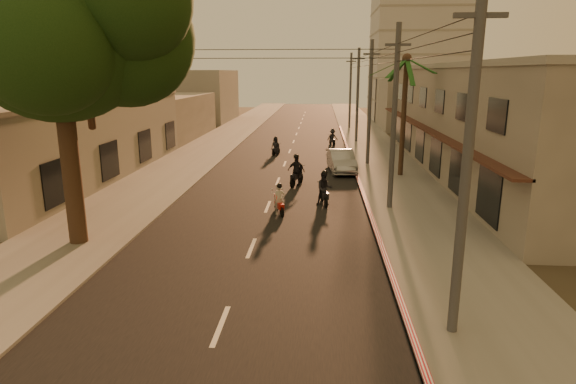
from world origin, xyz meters
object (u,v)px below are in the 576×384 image
scooter_red (279,200)px  parked_car (342,161)px  scooter_mid_a (324,189)px  scooter_mid_b (296,171)px  scooter_far_b (332,138)px  broadleaf_tree (67,23)px  scooter_far_a (276,147)px  palm_tree (406,66)px

scooter_red → parked_car: bearing=53.0°
scooter_mid_a → scooter_mid_b: (-1.69, 4.32, 0.05)m
scooter_far_b → broadleaf_tree: bearing=-126.3°
scooter_mid_a → parked_car: size_ratio=0.40×
broadleaf_tree → parked_car: bearing=54.7°
broadleaf_tree → scooter_mid_b: 15.35m
scooter_mid_a → scooter_far_a: scooter_mid_a is taller
scooter_mid_b → palm_tree: bearing=42.7°
broadleaf_tree → palm_tree: size_ratio=1.48×
broadleaf_tree → parked_car: (10.76, 15.19, -7.72)m
palm_tree → scooter_far_a: 13.63m
palm_tree → scooter_far_b: 15.56m
broadleaf_tree → scooter_mid_b: (7.83, 10.81, -7.58)m
scooter_red → scooter_mid_a: 2.91m
scooter_mid_a → scooter_far_a: size_ratio=1.19×
broadleaf_tree → parked_car: size_ratio=2.55×
scooter_mid_b → scooter_mid_a: bearing=-50.2°
broadleaf_tree → scooter_far_a: bearing=75.7°
scooter_mid_a → scooter_mid_b: scooter_mid_b is taller
scooter_mid_b → scooter_far_a: scooter_mid_b is taller
palm_tree → scooter_far_b: bearing=107.2°
scooter_red → scooter_mid_b: bearing=66.3°
scooter_far_b → scooter_red: bearing=-113.2°
palm_tree → scooter_red: bearing=-128.1°
scooter_mid_a → broadleaf_tree: bearing=-154.4°
scooter_mid_a → scooter_far_b: bearing=78.9°
broadleaf_tree → scooter_mid_b: bearing=54.1°
broadleaf_tree → scooter_far_b: bearing=69.2°
broadleaf_tree → scooter_far_a: size_ratio=7.65×
scooter_mid_b → scooter_far_b: size_ratio=1.20×
scooter_mid_b → scooter_far_b: scooter_mid_b is taller
scooter_mid_b → scooter_red: bearing=-76.2°
broadleaf_tree → palm_tree: broadleaf_tree is taller
scooter_far_b → parked_car: scooter_far_b is taller
scooter_mid_b → broadleaf_tree: bearing=-107.4°
palm_tree → scooter_mid_b: 9.72m
palm_tree → scooter_mid_b: size_ratio=4.18×
scooter_far_a → scooter_far_b: 7.43m
scooter_mid_b → scooter_far_a: (-2.27, 10.96, -0.17)m
scooter_red → scooter_mid_a: (2.19, 1.91, 0.14)m
broadleaf_tree → scooter_far_b: broadleaf_tree is taller
scooter_far_b → parked_car: (0.35, -12.22, 0.00)m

